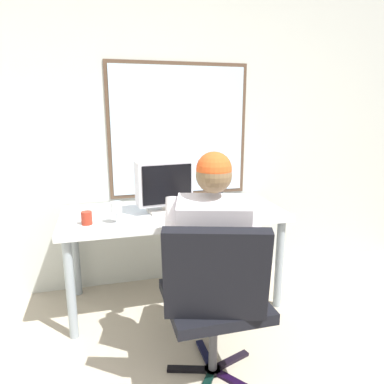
# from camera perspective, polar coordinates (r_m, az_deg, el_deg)

# --- Properties ---
(wall_rear) EXTENTS (5.09, 0.08, 2.78)m
(wall_rear) POSITION_cam_1_polar(r_m,az_deg,el_deg) (2.96, -5.87, 11.16)
(wall_rear) COLOR #B9BDB6
(wall_rear) RESTS_ON ground
(desk) EXTENTS (1.65, 0.73, 0.75)m
(desk) POSITION_cam_1_polar(r_m,az_deg,el_deg) (2.69, -3.01, -4.75)
(desk) COLOR gray
(desk) RESTS_ON ground
(office_chair) EXTENTS (0.59, 0.63, 0.98)m
(office_chair) POSITION_cam_1_polar(r_m,az_deg,el_deg) (1.90, 3.70, -16.14)
(office_chair) COLOR black
(office_chair) RESTS_ON ground
(person_seated) EXTENTS (0.65, 0.87, 1.29)m
(person_seated) POSITION_cam_1_polar(r_m,az_deg,el_deg) (2.09, 3.28, -9.81)
(person_seated) COLOR #465059
(person_seated) RESTS_ON ground
(crt_monitor) EXTENTS (0.42, 0.21, 0.38)m
(crt_monitor) POSITION_cam_1_polar(r_m,az_deg,el_deg) (2.59, -4.58, 1.35)
(crt_monitor) COLOR beige
(crt_monitor) RESTS_ON desk
(wine_glass) EXTENTS (0.08, 0.08, 0.15)m
(wine_glass) POSITION_cam_1_polar(r_m,az_deg,el_deg) (2.40, -12.26, -2.57)
(wine_glass) COLOR silver
(wine_glass) RESTS_ON desk
(desk_speaker) EXTENTS (0.07, 0.10, 0.16)m
(desk_speaker) POSITION_cam_1_polar(r_m,az_deg,el_deg) (2.89, 4.16, -0.14)
(desk_speaker) COLOR black
(desk_speaker) RESTS_ON desk
(book_stack) EXTENTS (0.18, 0.16, 0.05)m
(book_stack) POSITION_cam_1_polar(r_m,az_deg,el_deg) (2.83, 8.39, -1.63)
(book_stack) COLOR black
(book_stack) RESTS_ON desk
(cd_case) EXTENTS (0.15, 0.13, 0.01)m
(cd_case) POSITION_cam_1_polar(r_m,az_deg,el_deg) (2.61, 5.13, -3.31)
(cd_case) COLOR #251B2B
(cd_case) RESTS_ON desk
(coffee_mug) EXTENTS (0.07, 0.07, 0.09)m
(coffee_mug) POSITION_cam_1_polar(r_m,az_deg,el_deg) (2.45, -16.74, -4.07)
(coffee_mug) COLOR maroon
(coffee_mug) RESTS_ON desk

